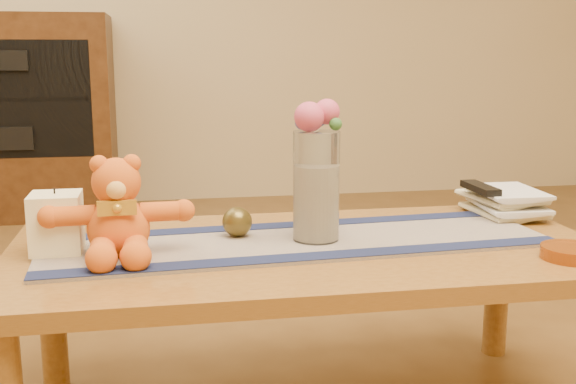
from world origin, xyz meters
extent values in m
cube|color=brown|center=(0.00, 0.00, 0.43)|extent=(1.40, 0.70, 0.04)
cylinder|color=brown|center=(-0.64, 0.29, 0.21)|extent=(0.07, 0.07, 0.41)
cylinder|color=brown|center=(0.64, 0.29, 0.21)|extent=(0.07, 0.07, 0.41)
cube|color=#241B4E|center=(-0.02, 0.02, 0.45)|extent=(1.22, 0.42, 0.01)
cube|color=#151D41|center=(-0.01, -0.12, 0.46)|extent=(1.20, 0.13, 0.00)
cube|color=#151D41|center=(-0.03, 0.17, 0.46)|extent=(1.20, 0.13, 0.00)
cube|color=#FFF2BB|center=(-0.57, 0.02, 0.52)|extent=(0.11, 0.11, 0.13)
cylinder|color=black|center=(-0.57, 0.02, 0.60)|extent=(0.00, 0.00, 0.01)
cylinder|color=silver|center=(0.02, 0.02, 0.59)|extent=(0.11, 0.11, 0.26)
cylinder|color=beige|center=(0.02, 0.02, 0.55)|extent=(0.09, 0.09, 0.18)
sphere|color=#C8466A|center=(0.00, 0.01, 0.75)|extent=(0.07, 0.07, 0.07)
sphere|color=#C8466A|center=(0.05, 0.02, 0.76)|extent=(0.06, 0.06, 0.06)
sphere|color=#5354B5|center=(0.03, 0.05, 0.75)|extent=(0.04, 0.04, 0.04)
sphere|color=#5354B5|center=(-0.01, 0.04, 0.74)|extent=(0.04, 0.04, 0.04)
sphere|color=#33662D|center=(0.06, 0.00, 0.74)|extent=(0.03, 0.03, 0.03)
sphere|color=#4D4019|center=(-0.16, 0.08, 0.49)|extent=(0.10, 0.10, 0.07)
imported|color=beige|center=(0.52, 0.20, 0.46)|extent=(0.18, 0.23, 0.02)
imported|color=beige|center=(0.52, 0.19, 0.48)|extent=(0.18, 0.23, 0.02)
imported|color=beige|center=(0.51, 0.20, 0.50)|extent=(0.19, 0.24, 0.02)
imported|color=beige|center=(0.52, 0.19, 0.52)|extent=(0.17, 0.23, 0.02)
cube|color=black|center=(0.52, 0.19, 0.54)|extent=(0.05, 0.16, 0.02)
cylinder|color=#BF5914|center=(0.55, -0.21, 0.46)|extent=(0.13, 0.13, 0.03)
cube|color=black|center=(-1.20, 2.48, 0.55)|extent=(1.20, 0.50, 1.10)
camera|label=1|loc=(-0.33, -1.57, 0.90)|focal=43.74mm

